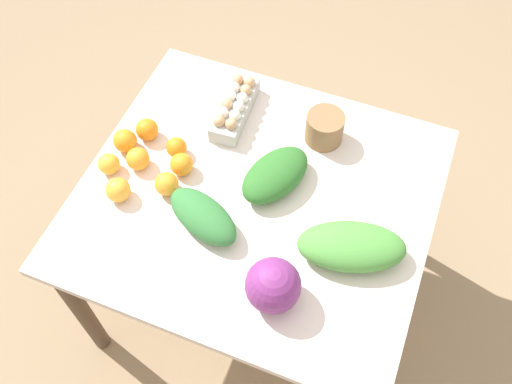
{
  "coord_description": "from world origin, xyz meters",
  "views": [
    {
      "loc": [
        -0.36,
        0.91,
        2.27
      ],
      "look_at": [
        0.0,
        0.0,
        0.76
      ],
      "focal_mm": 40.0,
      "sensor_mm": 36.0,
      "label": 1
    }
  ],
  "objects": [
    {
      "name": "cabbage_purple",
      "position": [
        -0.17,
        0.3,
        0.82
      ],
      "size": [
        0.16,
        0.16,
        0.16
      ],
      "primitive_type": "sphere",
      "color": "#7A2D75",
      "rests_on": "dining_table"
    },
    {
      "name": "ground_plane",
      "position": [
        0.0,
        0.0,
        0.0
      ],
      "size": [
        8.0,
        8.0,
        0.0
      ],
      "primitive_type": "plane",
      "color": "#937A5B"
    },
    {
      "name": "greens_bunch_chard",
      "position": [
        0.11,
        0.16,
        0.79
      ],
      "size": [
        0.29,
        0.21,
        0.09
      ],
      "primitive_type": "ellipsoid",
      "rotation": [
        0.0,
        0.0,
        5.9
      ],
      "color": "#337538",
      "rests_on": "dining_table"
    },
    {
      "name": "orange_5",
      "position": [
        0.48,
        0.08,
        0.78
      ],
      "size": [
        0.07,
        0.07,
        0.07
      ],
      "primitive_type": "sphere",
      "color": "#F9A833",
      "rests_on": "dining_table"
    },
    {
      "name": "orange_1",
      "position": [
        0.4,
        0.03,
        0.78
      ],
      "size": [
        0.08,
        0.08,
        0.08
      ],
      "primitive_type": "sphere",
      "color": "orange",
      "rests_on": "dining_table"
    },
    {
      "name": "egg_carton",
      "position": [
        0.19,
        -0.29,
        0.79
      ],
      "size": [
        0.12,
        0.29,
        0.09
      ],
      "rotation": [
        0.0,
        0.0,
        4.79
      ],
      "color": "#B7B7B2",
      "rests_on": "dining_table"
    },
    {
      "name": "orange_7",
      "position": [
        0.47,
        -0.02,
        0.78
      ],
      "size": [
        0.08,
        0.08,
        0.08
      ],
      "primitive_type": "sphere",
      "color": "orange",
      "rests_on": "dining_table"
    },
    {
      "name": "orange_3",
      "position": [
        0.27,
        0.09,
        0.78
      ],
      "size": [
        0.08,
        0.08,
        0.08
      ],
      "primitive_type": "sphere",
      "color": "orange",
      "rests_on": "dining_table"
    },
    {
      "name": "dining_table",
      "position": [
        0.0,
        0.0,
        0.64
      ],
      "size": [
        1.11,
        1.0,
        0.74
      ],
      "color": "silver",
      "rests_on": "ground_plane"
    },
    {
      "name": "orange_4",
      "position": [
        0.4,
        0.16,
        0.78
      ],
      "size": [
        0.08,
        0.08,
        0.08
      ],
      "primitive_type": "sphere",
      "color": "#F9A833",
      "rests_on": "dining_table"
    },
    {
      "name": "orange_2",
      "position": [
        0.43,
        -0.09,
        0.78
      ],
      "size": [
        0.08,
        0.08,
        0.08
      ],
      "primitive_type": "sphere",
      "color": "orange",
      "rests_on": "dining_table"
    },
    {
      "name": "orange_6",
      "position": [
        0.26,
        0.0,
        0.78
      ],
      "size": [
        0.08,
        0.08,
        0.08
      ],
      "primitive_type": "sphere",
      "color": "orange",
      "rests_on": "dining_table"
    },
    {
      "name": "greens_bunch_dandelion",
      "position": [
        -0.04,
        -0.07,
        0.79
      ],
      "size": [
        0.24,
        0.3,
        0.09
      ],
      "primitive_type": "ellipsoid",
      "rotation": [
        0.0,
        0.0,
        1.18
      ],
      "color": "#2D6B28",
      "rests_on": "dining_table"
    },
    {
      "name": "paper_bag",
      "position": [
        -0.13,
        -0.3,
        0.8
      ],
      "size": [
        0.13,
        0.13,
        0.11
      ],
      "primitive_type": "cylinder",
      "color": "olive",
      "rests_on": "dining_table"
    },
    {
      "name": "greens_bunch_kale",
      "position": [
        -0.34,
        0.09,
        0.79
      ],
      "size": [
        0.36,
        0.26,
        0.1
      ],
      "primitive_type": "ellipsoid",
      "rotation": [
        0.0,
        0.0,
        0.32
      ],
      "color": "#4C933D",
      "rests_on": "dining_table"
    },
    {
      "name": "orange_0",
      "position": [
        0.31,
        -0.06,
        0.78
      ],
      "size": [
        0.07,
        0.07,
        0.07
      ],
      "primitive_type": "sphere",
      "color": "orange",
      "rests_on": "dining_table"
    }
  ]
}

